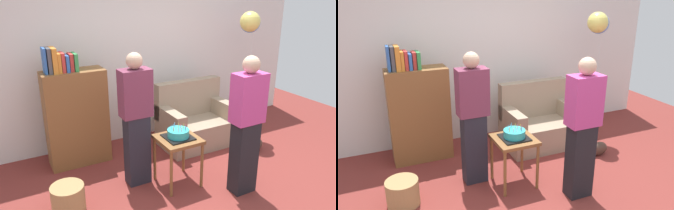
{
  "view_description": "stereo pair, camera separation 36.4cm",
  "coord_description": "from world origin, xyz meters",
  "views": [
    {
      "loc": [
        -2.03,
        -2.63,
        2.29
      ],
      "look_at": [
        -0.2,
        0.7,
        0.95
      ],
      "focal_mm": 35.44,
      "sensor_mm": 36.0,
      "label": 1
    },
    {
      "loc": [
        -1.71,
        -2.79,
        2.29
      ],
      "look_at": [
        -0.2,
        0.7,
        0.95
      ],
      "focal_mm": 35.44,
      "sensor_mm": 36.0,
      "label": 2
    }
  ],
  "objects": [
    {
      "name": "person_blowing_candles",
      "position": [
        -0.62,
        0.71,
        0.83
      ],
      "size": [
        0.36,
        0.22,
        1.63
      ],
      "rotation": [
        0.0,
        0.0,
        0.35
      ],
      "color": "#23232D",
      "rests_on": "ground_plane"
    },
    {
      "name": "wall_back",
      "position": [
        0.0,
        2.05,
        1.35
      ],
      "size": [
        6.0,
        0.1,
        2.7
      ],
      "primitive_type": "cube",
      "color": "silver",
      "rests_on": "ground_plane"
    },
    {
      "name": "balloon_bunch",
      "position": [
        1.51,
        1.25,
        1.81
      ],
      "size": [
        0.43,
        0.44,
        1.98
      ],
      "color": "silver",
      "rests_on": "ground_plane"
    },
    {
      "name": "person_holding_cake",
      "position": [
        0.39,
        -0.05,
        0.83
      ],
      "size": [
        0.36,
        0.22,
        1.63
      ],
      "rotation": [
        0.0,
        0.0,
        2.77
      ],
      "color": "black",
      "rests_on": "ground_plane"
    },
    {
      "name": "wicker_basket",
      "position": [
        -1.52,
        0.55,
        0.15
      ],
      "size": [
        0.36,
        0.36,
        0.3
      ],
      "primitive_type": "cylinder",
      "color": "#A88451",
      "rests_on": "ground_plane"
    },
    {
      "name": "couch",
      "position": [
        0.6,
        1.31,
        0.34
      ],
      "size": [
        1.1,
        0.7,
        0.96
      ],
      "color": "gray",
      "rests_on": "ground_plane"
    },
    {
      "name": "handbag",
      "position": [
        1.23,
        0.64,
        0.1
      ],
      "size": [
        0.28,
        0.14,
        0.2
      ],
      "primitive_type": "ellipsoid",
      "color": "#473328",
      "rests_on": "ground_plane"
    },
    {
      "name": "side_table",
      "position": [
        -0.2,
        0.45,
        0.52
      ],
      "size": [
        0.48,
        0.48,
        0.61
      ],
      "color": "brown",
      "rests_on": "ground_plane"
    },
    {
      "name": "ground_plane",
      "position": [
        0.0,
        0.0,
        0.0
      ],
      "size": [
        8.0,
        8.0,
        0.0
      ],
      "primitive_type": "plane",
      "color": "maroon"
    },
    {
      "name": "bookshelf",
      "position": [
        -1.13,
        1.57,
        0.69
      ],
      "size": [
        0.8,
        0.36,
        1.62
      ],
      "color": "brown",
      "rests_on": "ground_plane"
    },
    {
      "name": "birthday_cake",
      "position": [
        -0.2,
        0.45,
        0.66
      ],
      "size": [
        0.32,
        0.32,
        0.17
      ],
      "color": "black",
      "rests_on": "side_table"
    }
  ]
}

